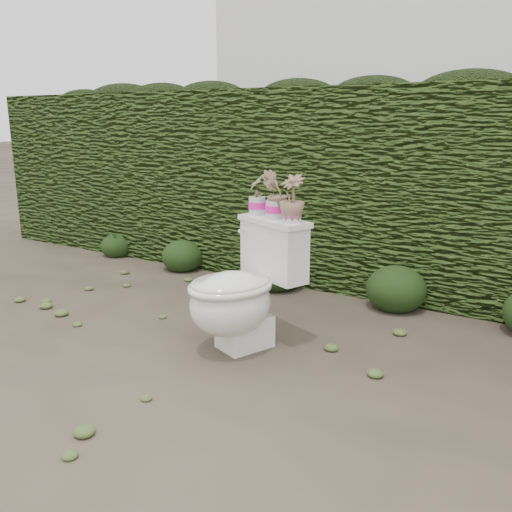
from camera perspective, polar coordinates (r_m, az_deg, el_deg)
The scene contains 10 objects.
ground at distance 3.45m, azimuth 1.19°, elevation -8.94°, with size 60.00×60.00×0.00m, color brown.
hedge at distance 4.66m, azimuth 11.38°, elevation 7.08°, with size 8.00×1.00×1.60m, color #3B581D.
toilet at distance 3.23m, azimuth -1.50°, elevation -3.82°, with size 0.68×0.80×0.78m.
potted_plant_left at distance 3.38m, azimuth 0.12°, elevation 6.40°, with size 0.13×0.09×0.24m, color #278030.
potted_plant_center at distance 3.24m, azimuth 1.96°, elevation 6.36°, with size 0.15×0.12×0.27m, color #278030.
potted_plant_right at distance 3.12m, azimuth 3.81°, elevation 5.92°, with size 0.15×0.15×0.26m, color #278030.
liriope_clump_0 at distance 5.69m, azimuth -14.46°, elevation 1.30°, with size 0.32×0.32×0.26m, color #223A14.
liriope_clump_1 at distance 5.04m, azimuth -7.75°, elevation 0.28°, with size 0.38×0.38×0.31m, color #223A14.
liriope_clump_2 at distance 4.44m, azimuth 2.20°, elevation -1.21°, with size 0.44×0.44×0.35m, color #223A14.
liriope_clump_3 at distance 4.09m, azimuth 14.55°, elevation -3.01°, with size 0.44×0.44×0.35m, color #223A14.
Camera 1 is at (1.61, -2.73, 1.35)m, focal length 38.00 mm.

